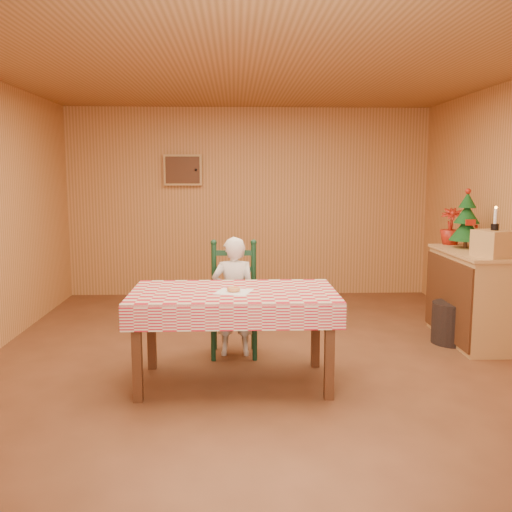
{
  "coord_description": "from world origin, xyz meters",
  "views": [
    {
      "loc": [
        -0.19,
        -4.98,
        1.7
      ],
      "look_at": [
        0.0,
        0.2,
        0.95
      ],
      "focal_mm": 40.0,
      "sensor_mm": 36.0,
      "label": 1
    }
  ],
  "objects_px": {
    "seated_child": "(234,296)",
    "shelf_unit": "(472,296)",
    "crate": "(494,244)",
    "storage_bin": "(453,323)",
    "ladder_chair": "(234,301)",
    "christmas_tree": "(467,221)",
    "dining_table": "(234,301)"
  },
  "relations": [
    {
      "from": "ladder_chair",
      "to": "storage_bin",
      "type": "xyz_separation_m",
      "value": [
        2.21,
        0.24,
        -0.3
      ]
    },
    {
      "from": "ladder_chair",
      "to": "crate",
      "type": "distance_m",
      "value": 2.49
    },
    {
      "from": "dining_table",
      "to": "shelf_unit",
      "type": "height_order",
      "value": "shelf_unit"
    },
    {
      "from": "shelf_unit",
      "to": "storage_bin",
      "type": "height_order",
      "value": "shelf_unit"
    },
    {
      "from": "dining_table",
      "to": "shelf_unit",
      "type": "relative_size",
      "value": 1.34
    },
    {
      "from": "shelf_unit",
      "to": "crate",
      "type": "relative_size",
      "value": 4.13
    },
    {
      "from": "crate",
      "to": "storage_bin",
      "type": "xyz_separation_m",
      "value": [
        -0.21,
        0.34,
        -0.85
      ]
    },
    {
      "from": "ladder_chair",
      "to": "storage_bin",
      "type": "relative_size",
      "value": 2.59
    },
    {
      "from": "shelf_unit",
      "to": "crate",
      "type": "xyz_separation_m",
      "value": [
        0.01,
        -0.4,
        0.59
      ]
    },
    {
      "from": "storage_bin",
      "to": "ladder_chair",
      "type": "bearing_deg",
      "value": -173.82
    },
    {
      "from": "christmas_tree",
      "to": "storage_bin",
      "type": "xyz_separation_m",
      "value": [
        -0.21,
        -0.31,
        -1.0
      ]
    },
    {
      "from": "crate",
      "to": "storage_bin",
      "type": "relative_size",
      "value": 0.72
    },
    {
      "from": "christmas_tree",
      "to": "storage_bin",
      "type": "bearing_deg",
      "value": -124.51
    },
    {
      "from": "ladder_chair",
      "to": "shelf_unit",
      "type": "distance_m",
      "value": 2.43
    },
    {
      "from": "crate",
      "to": "christmas_tree",
      "type": "relative_size",
      "value": 0.48
    },
    {
      "from": "dining_table",
      "to": "crate",
      "type": "bearing_deg",
      "value": 15.87
    },
    {
      "from": "seated_child",
      "to": "shelf_unit",
      "type": "height_order",
      "value": "seated_child"
    },
    {
      "from": "ladder_chair",
      "to": "christmas_tree",
      "type": "bearing_deg",
      "value": 12.82
    },
    {
      "from": "shelf_unit",
      "to": "christmas_tree",
      "type": "bearing_deg",
      "value": 88.02
    },
    {
      "from": "ladder_chair",
      "to": "dining_table",
      "type": "bearing_deg",
      "value": -90.0
    },
    {
      "from": "ladder_chair",
      "to": "storage_bin",
      "type": "distance_m",
      "value": 2.24
    },
    {
      "from": "seated_child",
      "to": "storage_bin",
      "type": "bearing_deg",
      "value": -172.36
    },
    {
      "from": "dining_table",
      "to": "crate",
      "type": "relative_size",
      "value": 5.52
    },
    {
      "from": "seated_child",
      "to": "crate",
      "type": "relative_size",
      "value": 3.75
    },
    {
      "from": "shelf_unit",
      "to": "storage_bin",
      "type": "xyz_separation_m",
      "value": [
        -0.21,
        -0.06,
        -0.26
      ]
    },
    {
      "from": "shelf_unit",
      "to": "crate",
      "type": "distance_m",
      "value": 0.71
    },
    {
      "from": "dining_table",
      "to": "storage_bin",
      "type": "bearing_deg",
      "value": 24.93
    },
    {
      "from": "seated_child",
      "to": "shelf_unit",
      "type": "xyz_separation_m",
      "value": [
        2.41,
        0.36,
        -0.1
      ]
    },
    {
      "from": "ladder_chair",
      "to": "shelf_unit",
      "type": "height_order",
      "value": "ladder_chair"
    },
    {
      "from": "dining_table",
      "to": "ladder_chair",
      "type": "distance_m",
      "value": 0.81
    },
    {
      "from": "seated_child",
      "to": "shelf_unit",
      "type": "relative_size",
      "value": 0.91
    },
    {
      "from": "seated_child",
      "to": "crate",
      "type": "xyz_separation_m",
      "value": [
        2.42,
        -0.04,
        0.49
      ]
    }
  ]
}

